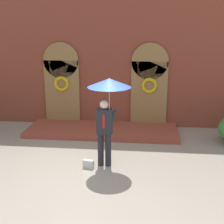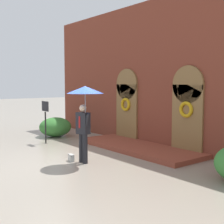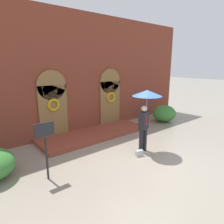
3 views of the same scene
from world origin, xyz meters
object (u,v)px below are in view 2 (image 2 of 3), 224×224
object	(u,v)px
handbag	(71,158)
sign_post	(45,115)
person_with_umbrella	(85,101)
shrub_left	(55,127)

from	to	relation	value
handbag	sign_post	world-z (taller)	sign_post
person_with_umbrella	handbag	xyz separation A→B (m)	(-0.50, -0.20, -1.80)
person_with_umbrella	handbag	size ratio (longest dim) A/B	8.44
sign_post	shrub_left	distance (m)	1.84
person_with_umbrella	shrub_left	xyz separation A→B (m)	(-4.95, 1.56, -1.47)
shrub_left	handbag	bearing A→B (deg)	-21.57
person_with_umbrella	sign_post	xyz separation A→B (m)	(-3.67, 0.46, -0.75)
handbag	sign_post	bearing A→B (deg)	179.55
sign_post	shrub_left	size ratio (longest dim) A/B	1.16
person_with_umbrella	shrub_left	distance (m)	5.39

